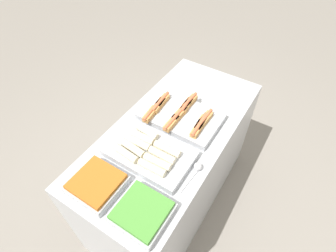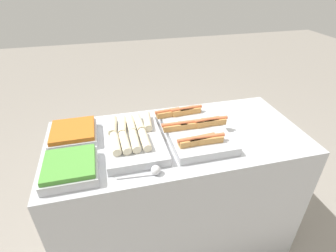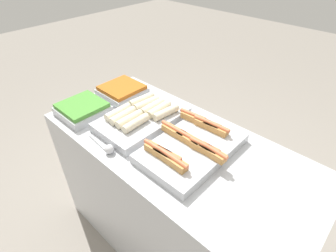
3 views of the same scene
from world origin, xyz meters
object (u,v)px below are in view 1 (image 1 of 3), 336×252
serving_spoon_near (197,168)px  tray_wraps (149,152)px  tray_side_back (97,184)px  tray_hotdogs (181,116)px  tray_side_front (142,213)px

serving_spoon_near → tray_wraps: bearing=101.8°
tray_wraps → tray_side_back: 0.35m
tray_hotdogs → tray_wraps: 0.37m
tray_hotdogs → serving_spoon_near: size_ratio=2.46×
tray_hotdogs → serving_spoon_near: bearing=-136.8°
tray_side_back → serving_spoon_near: (0.39, -0.41, -0.01)m
tray_side_front → serving_spoon_near: size_ratio=1.22×
tray_side_front → serving_spoon_near: bearing=-15.0°
tray_hotdogs → tray_wraps: bearing=179.6°
tray_wraps → tray_side_back: tray_wraps is taller
tray_hotdogs → tray_side_back: size_ratio=2.01×
serving_spoon_near → tray_side_front: bearing=165.0°
tray_side_back → serving_spoon_near: 0.56m
tray_wraps → tray_side_back: (-0.33, 0.12, -0.00)m
tray_hotdogs → serving_spoon_near: (-0.31, -0.29, -0.02)m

